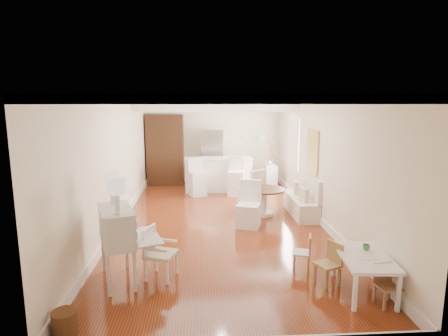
{
  "coord_description": "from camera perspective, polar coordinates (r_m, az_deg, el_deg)",
  "views": [
    {
      "loc": [
        -0.42,
        -8.16,
        2.73
      ],
      "look_at": [
        0.1,
        0.3,
        1.22
      ],
      "focal_mm": 30.0,
      "sensor_mm": 36.0,
      "label": 1
    }
  ],
  "objects": [
    {
      "name": "room",
      "position": [
        8.53,
        -0.43,
        5.1
      ],
      "size": [
        9.0,
        9.04,
        2.82
      ],
      "color": "brown",
      "rests_on": "ground"
    },
    {
      "name": "secretary_bureau",
      "position": [
        5.99,
        -15.94,
        -11.29
      ],
      "size": [
        1.16,
        1.18,
        1.16
      ],
      "primitive_type": "cube",
      "rotation": [
        0.0,
        0.0,
        0.34
      ],
      "color": "beige",
      "rests_on": "ground"
    },
    {
      "name": "gustavian_armchair",
      "position": [
        6.03,
        -9.61,
        -12.67
      ],
      "size": [
        0.6,
        0.6,
        0.81
      ],
      "primitive_type": "cube",
      "rotation": [
        0.0,
        0.0,
        1.23
      ],
      "color": "white",
      "rests_on": "ground"
    },
    {
      "name": "wicker_basket",
      "position": [
        5.13,
        -23.09,
        -20.91
      ],
      "size": [
        0.37,
        0.37,
        0.3
      ],
      "primitive_type": "cylinder",
      "rotation": [
        0.0,
        0.0,
        0.3
      ],
      "color": "#56331B",
      "rests_on": "ground"
    },
    {
      "name": "kids_table",
      "position": [
        5.95,
        20.51,
        -14.85
      ],
      "size": [
        0.77,
        1.18,
        0.56
      ],
      "primitive_type": "cube",
      "rotation": [
        0.0,
        0.0,
        -0.09
      ],
      "color": "white",
      "rests_on": "ground"
    },
    {
      "name": "kids_chair_a",
      "position": [
        5.98,
        15.5,
        -13.9
      ],
      "size": [
        0.42,
        0.42,
        0.66
      ],
      "primitive_type": "cube",
      "rotation": [
        0.0,
        0.0,
        -1.16
      ],
      "color": "#AD894F",
      "rests_on": "ground"
    },
    {
      "name": "kids_chair_b",
      "position": [
        6.39,
        11.76,
        -12.44
      ],
      "size": [
        0.36,
        0.36,
        0.6
      ],
      "primitive_type": "cube",
      "rotation": [
        0.0,
        0.0,
        -1.85
      ],
      "color": "#AE7F4F",
      "rests_on": "ground"
    },
    {
      "name": "kids_chair_c",
      "position": [
        5.7,
        23.66,
        -16.14
      ],
      "size": [
        0.32,
        0.32,
        0.57
      ],
      "primitive_type": "cube",
      "rotation": [
        0.0,
        0.0,
        0.15
      ],
      "color": "#986745",
      "rests_on": "ground"
    },
    {
      "name": "banquette",
      "position": [
        9.26,
        11.69,
        -4.08
      ],
      "size": [
        0.52,
        1.6,
        0.98
      ],
      "primitive_type": "cube",
      "color": "silver",
      "rests_on": "ground"
    },
    {
      "name": "dining_table",
      "position": [
        9.11,
        6.18,
        -5.19
      ],
      "size": [
        1.29,
        1.29,
        0.66
      ],
      "primitive_type": "cylinder",
      "rotation": [
        0.0,
        0.0,
        0.42
      ],
      "color": "#432215",
      "rests_on": "ground"
    },
    {
      "name": "slip_chair_near",
      "position": [
        8.23,
        3.76,
        -5.53
      ],
      "size": [
        0.62,
        0.63,
        1.02
      ],
      "primitive_type": "cube",
      "rotation": [
        0.0,
        0.0,
        -0.33
      ],
      "color": "white",
      "rests_on": "ground"
    },
    {
      "name": "slip_chair_far",
      "position": [
        9.55,
        4.19,
        -3.25
      ],
      "size": [
        0.71,
        0.72,
        1.05
      ],
      "primitive_type": "cube",
      "rotation": [
        0.0,
        0.0,
        -2.44
      ],
      "color": "white",
      "rests_on": "ground"
    },
    {
      "name": "breakfast_counter",
      "position": [
        11.49,
        -0.87,
        -0.99
      ],
      "size": [
        2.05,
        0.65,
        1.03
      ],
      "primitive_type": "cube",
      "color": "white",
      "rests_on": "ground"
    },
    {
      "name": "bar_stool_left",
      "position": [
        10.94,
        -4.08,
        -1.36
      ],
      "size": [
        0.57,
        0.57,
        1.11
      ],
      "primitive_type": "cube",
      "rotation": [
        0.0,
        0.0,
        0.36
      ],
      "color": "silver",
      "rests_on": "ground"
    },
    {
      "name": "bar_stool_right",
      "position": [
        10.94,
        1.84,
        -1.25
      ],
      "size": [
        0.53,
        0.53,
        1.14
      ],
      "primitive_type": "cube",
      "rotation": [
        0.0,
        0.0,
        -0.18
      ],
      "color": "white",
      "rests_on": "ground"
    },
    {
      "name": "pantry_cabinet",
      "position": [
        12.5,
        -8.93,
        2.74
      ],
      "size": [
        1.2,
        0.6,
        2.3
      ],
      "primitive_type": "cube",
      "color": "#381E11",
      "rests_on": "ground"
    },
    {
      "name": "fridge",
      "position": [
        12.46,
        -0.18,
        1.69
      ],
      "size": [
        0.75,
        0.65,
        1.8
      ],
      "primitive_type": "imported",
      "color": "silver",
      "rests_on": "ground"
    },
    {
      "name": "sideboard",
      "position": [
        12.09,
        7.12,
        -1.22
      ],
      "size": [
        0.38,
        0.78,
        0.73
      ],
      "primitive_type": "cube",
      "rotation": [
        0.0,
        0.0,
        -0.06
      ],
      "color": "beige",
      "rests_on": "ground"
    },
    {
      "name": "pencil_cup",
      "position": [
        6.02,
        20.84,
        -11.22
      ],
      "size": [
        0.13,
        0.13,
        0.08
      ],
      "primitive_type": "imported",
      "rotation": [
        0.0,
        0.0,
        0.28
      ],
      "color": "#55935F",
      "rests_on": "kids_table"
    },
    {
      "name": "branch_vase",
      "position": [
        12.02,
        7.0,
        0.89
      ],
      "size": [
        0.17,
        0.17,
        0.17
      ],
      "primitive_type": "imported",
      "rotation": [
        0.0,
        0.0,
        0.07
      ],
      "color": "white",
      "rests_on": "sideboard"
    }
  ]
}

